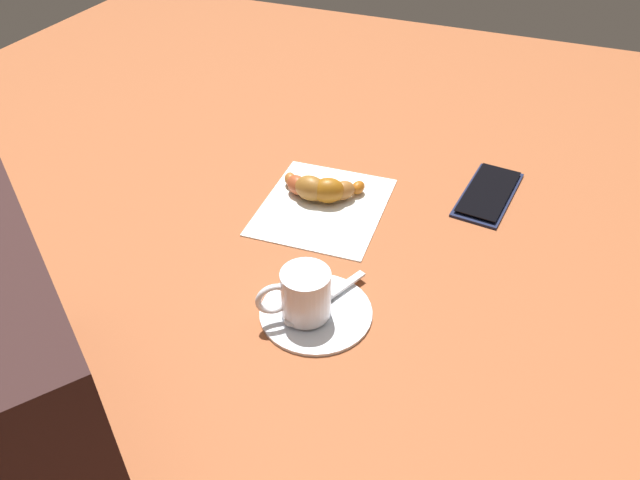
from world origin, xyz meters
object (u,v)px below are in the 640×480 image
(teaspoon, at_px, (313,307))
(croissant, at_px, (320,188))
(saucer, at_px, (316,311))
(napkin, at_px, (323,206))
(cell_phone, at_px, (488,193))
(espresso_cup, at_px, (304,293))
(sugar_packet, at_px, (307,294))

(teaspoon, relative_size, croissant, 0.96)
(saucer, bearing_deg, napkin, -160.23)
(croissant, bearing_deg, cell_phone, 115.09)
(espresso_cup, xyz_separation_m, cell_phone, (-0.33, 0.15, -0.03))
(croissant, distance_m, cell_phone, 0.25)
(napkin, xyz_separation_m, croissant, (-0.01, -0.01, 0.02))
(sugar_packet, bearing_deg, croissant, -103.35)
(saucer, xyz_separation_m, cell_phone, (-0.32, 0.14, -0.00))
(sugar_packet, height_order, cell_phone, sugar_packet)
(sugar_packet, xyz_separation_m, cell_phone, (-0.30, 0.16, -0.01))
(sugar_packet, xyz_separation_m, croissant, (-0.20, -0.06, 0.01))
(espresso_cup, distance_m, sugar_packet, 0.04)
(napkin, bearing_deg, cell_phone, 119.07)
(sugar_packet, height_order, croissant, croissant)
(sugar_packet, bearing_deg, napkin, -105.04)
(espresso_cup, distance_m, teaspoon, 0.03)
(saucer, distance_m, teaspoon, 0.01)
(saucer, relative_size, napkin, 0.65)
(espresso_cup, distance_m, croissant, 0.24)
(espresso_cup, bearing_deg, teaspoon, 144.66)
(sugar_packet, height_order, napkin, sugar_packet)
(teaspoon, height_order, croissant, croissant)
(espresso_cup, distance_m, napkin, 0.22)
(teaspoon, bearing_deg, croissant, -159.79)
(sugar_packet, relative_size, napkin, 0.29)
(teaspoon, bearing_deg, saucer, 113.91)
(saucer, xyz_separation_m, espresso_cup, (0.01, -0.01, 0.03))
(teaspoon, xyz_separation_m, napkin, (-0.20, -0.07, -0.01))
(saucer, height_order, croissant, croissant)
(espresso_cup, bearing_deg, sugar_packet, -164.22)
(cell_phone, bearing_deg, teaspoon, -24.31)
(saucer, distance_m, croissant, 0.23)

